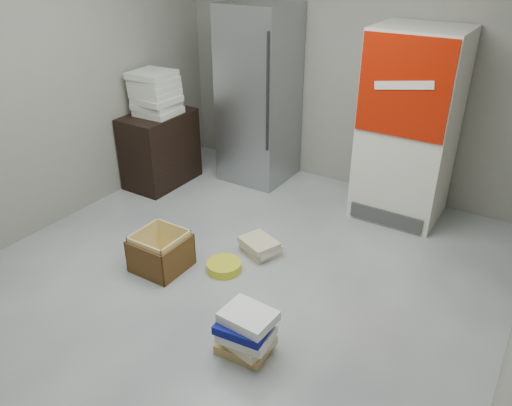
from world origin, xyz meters
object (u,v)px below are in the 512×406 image
Objects in this scene: steel_fridge at (259,96)px; phonebook_stack_main at (246,333)px; coke_cooler at (409,127)px; cardboard_box at (161,254)px; wood_shelf at (160,149)px.

steel_fridge reaches higher than phonebook_stack_main.
coke_cooler reaches higher than phonebook_stack_main.
phonebook_stack_main is (-0.22, -2.44, -0.74)m from coke_cooler.
cardboard_box is at bearing -81.71° from steel_fridge.
cardboard_box is (0.29, -2.01, -0.81)m from steel_fridge.
cardboard_box is (-1.36, -2.00, -0.77)m from coke_cooler.
wood_shelf is 1.72m from cardboard_box.
wood_shelf is at bearing 144.67° from phonebook_stack_main.
wood_shelf is at bearing -163.72° from coke_cooler.
coke_cooler is 2.63m from wood_shelf.
wood_shelf is (-2.48, -0.72, -0.50)m from coke_cooler.
coke_cooler is (1.65, -0.01, -0.05)m from steel_fridge.
coke_cooler is at bearing 86.65° from phonebook_stack_main.
steel_fridge is 4.95× the size of phonebook_stack_main.
steel_fridge is 2.94m from phonebook_stack_main.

